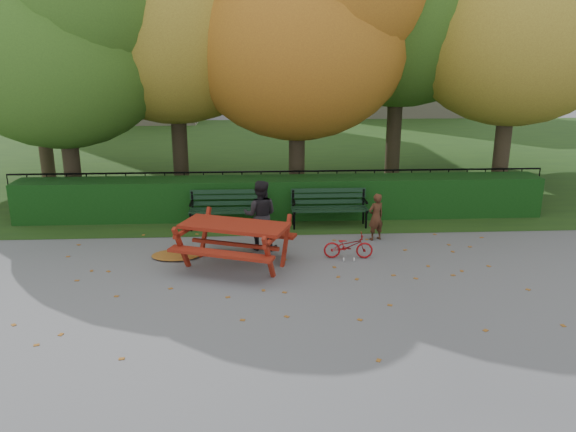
{
  "coord_description": "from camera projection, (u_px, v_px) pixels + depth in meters",
  "views": [
    {
      "loc": [
        -0.59,
        -9.1,
        4.06
      ],
      "look_at": [
        -0.02,
        1.19,
        1.0
      ],
      "focal_mm": 35.0,
      "sensor_mm": 36.0,
      "label": 1
    }
  ],
  "objects": [
    {
      "name": "hedge",
      "position": [
        282.0,
        198.0,
        14.06
      ],
      "size": [
        13.0,
        0.9,
        1.0
      ],
      "primitive_type": "cube",
      "color": "black",
      "rests_on": "ground"
    },
    {
      "name": "child",
      "position": [
        376.0,
        217.0,
        12.34
      ],
      "size": [
        0.46,
        0.39,
        1.06
      ],
      "primitive_type": "imported",
      "rotation": [
        0.0,
        0.0,
        3.56
      ],
      "color": "#402214",
      "rests_on": "ground"
    },
    {
      "name": "picnic_table",
      "position": [
        235.0,
        233.0,
        10.77
      ],
      "size": [
        2.47,
        2.24,
        0.99
      ],
      "rotation": [
        0.0,
        0.0,
        -0.36
      ],
      "color": "maroon",
      "rests_on": "ground"
    },
    {
      "name": "bench_right",
      "position": [
        329.0,
        205.0,
        13.35
      ],
      "size": [
        1.8,
        0.57,
        0.88
      ],
      "color": "black",
      "rests_on": "ground"
    },
    {
      "name": "leaf_pile",
      "position": [
        176.0,
        255.0,
        11.46
      ],
      "size": [
        1.09,
        0.83,
        0.07
      ],
      "primitive_type": "ellipsoid",
      "rotation": [
        0.0,
        0.0,
        0.14
      ],
      "color": "brown",
      "rests_on": "ground"
    },
    {
      "name": "ground",
      "position": [
        293.0,
        289.0,
        9.9
      ],
      "size": [
        90.0,
        90.0,
        0.0
      ],
      "primitive_type": "plane",
      "color": "slate",
      "rests_on": "ground"
    },
    {
      "name": "adult",
      "position": [
        260.0,
        215.0,
        11.73
      ],
      "size": [
        0.79,
        0.66,
        1.48
      ],
      "primitive_type": "imported",
      "rotation": [
        0.0,
        0.0,
        3.0
      ],
      "color": "black",
      "rests_on": "ground"
    },
    {
      "name": "iron_fence",
      "position": [
        280.0,
        189.0,
        14.82
      ],
      "size": [
        14.0,
        0.04,
        1.02
      ],
      "color": "black",
      "rests_on": "ground"
    },
    {
      "name": "grass_strip",
      "position": [
        271.0,
        151.0,
        23.3
      ],
      "size": [
        90.0,
        90.0,
        0.0
      ],
      "primitive_type": "plane",
      "color": "#1B3513",
      "rests_on": "ground"
    },
    {
      "name": "bench_left",
      "position": [
        228.0,
        206.0,
        13.22
      ],
      "size": [
        1.8,
        0.57,
        0.88
      ],
      "color": "black",
      "rests_on": "ground"
    },
    {
      "name": "tree_e",
      "position": [
        534.0,
        8.0,
        14.32
      ],
      "size": [
        6.09,
        5.8,
        8.16
      ],
      "color": "#2D2217",
      "rests_on": "ground"
    },
    {
      "name": "bicycle",
      "position": [
        348.0,
        246.0,
        11.32
      ],
      "size": [
        1.01,
        0.42,
        0.52
      ],
      "primitive_type": "imported",
      "rotation": [
        0.0,
        0.0,
        1.5
      ],
      "color": "maroon",
      "rests_on": "ground"
    },
    {
      "name": "leaf_scatter",
      "position": [
        292.0,
        282.0,
        10.18
      ],
      "size": [
        9.0,
        5.7,
        0.01
      ],
      "primitive_type": null,
      "color": "brown",
      "rests_on": "ground"
    },
    {
      "name": "tree_g",
      "position": [
        531.0,
        7.0,
        18.15
      ],
      "size": [
        6.3,
        6.0,
        8.55
      ],
      "color": "#2D2217",
      "rests_on": "ground"
    },
    {
      "name": "tree_a",
      "position": [
        67.0,
        30.0,
        13.67
      ],
      "size": [
        5.88,
        5.6,
        7.48
      ],
      "color": "#2D2217",
      "rests_on": "ground"
    },
    {
      "name": "building_right",
      "position": [
        391.0,
        18.0,
        35.41
      ],
      "size": [
        9.0,
        6.0,
        12.0
      ],
      "primitive_type": "cube",
      "color": "#ADA089",
      "rests_on": "ground"
    },
    {
      "name": "tree_c",
      "position": [
        311.0,
        18.0,
        14.27
      ],
      "size": [
        6.3,
        6.0,
        8.0
      ],
      "color": "#2D2217",
      "rests_on": "ground"
    }
  ]
}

